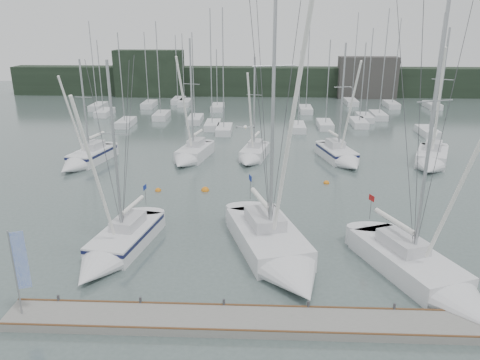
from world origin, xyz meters
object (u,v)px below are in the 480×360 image
Objects in this scene: sailboat_near_left at (114,249)px; sailboat_mid_d at (342,157)px; sailboat_mid_e at (431,161)px; sailboat_near_right at (434,281)px; sailboat_near_center at (280,255)px; sailboat_mid_b at (190,156)px; buoy_c at (158,191)px; sailboat_mid_a at (84,159)px; sailboat_mid_c at (252,156)px; dock_banner at (19,265)px; buoy_b at (326,183)px; buoy_a at (205,191)px.

sailboat_mid_d is (16.39, 19.67, 0.05)m from sailboat_near_left.
sailboat_mid_e is (8.14, -0.97, 0.04)m from sailboat_mid_d.
sailboat_mid_e is at bearing 49.79° from sailboat_near_right.
sailboat_near_center is 21.48m from sailboat_mid_b.
sailboat_near_center is at bearing -122.64° from sailboat_mid_d.
buoy_c is at bearing -166.38° from sailboat_mid_d.
sailboat_mid_a is at bearing -157.61° from sailboat_mid_b.
sailboat_mid_c is 2.50× the size of dock_banner.
sailboat_mid_a is at bearing -160.79° from sailboat_mid_c.
sailboat_mid_a is 24.78m from dock_banner.
dock_banner is at bearing -99.07° from sailboat_mid_c.
buoy_c is at bearing 111.76° from sailboat_near_center.
sailboat_near_right is 27.28m from sailboat_mid_b.
sailboat_mid_b reaches higher than sailboat_mid_c.
sailboat_mid_e is (14.87, 19.18, 0.00)m from sailboat_near_center.
sailboat_mid_a is 9.99m from sailboat_mid_b.
sailboat_near_left is at bearing -91.19° from buoy_c.
sailboat_near_left is 9.67m from sailboat_near_center.
buoy_b is at bearing 9.95° from buoy_c.
buoy_a is at bearing -160.25° from sailboat_mid_d.
sailboat_mid_e is at bearing 19.69° from buoy_a.
sailboat_mid_e is 20.66× the size of buoy_a.
sailboat_near_right is (17.44, -2.79, 0.04)m from sailboat_near_left.
sailboat_mid_a is at bearing 141.86° from buoy_c.
sailboat_mid_d is (8.70, -0.19, 0.05)m from sailboat_mid_c.
sailboat_near_right is 22.63m from sailboat_mid_e.
sailboat_near_right is 31.73× the size of buoy_b.
sailboat_mid_c is 0.88× the size of sailboat_mid_d.
sailboat_near_left is 21.29m from sailboat_mid_c.
buoy_a is 0.15× the size of dock_banner.
sailboat_mid_d is at bearing 69.68° from buoy_b.
sailboat_mid_d reaches higher than buoy_b.
sailboat_near_center is 24.27m from sailboat_mid_e.
sailboat_near_left is 18.69× the size of buoy_a.
sailboat_mid_d is at bearing 27.80° from buoy_c.
sailboat_mid_c is (-9.75, 22.65, -0.04)m from sailboat_near_right.
buoy_a is 1.27× the size of buoy_b.
buoy_b is at bearing 55.07° from sailboat_near_center.
sailboat_near_left reaches higher than buoy_b.
sailboat_mid_c is 11.48m from buoy_c.
sailboat_near_right is at bearing -13.40° from dock_banner.
sailboat_near_right is 22.15m from buoy_c.
sailboat_mid_a is 0.88× the size of sailboat_mid_d.
buoy_c is (0.23, 11.15, -0.53)m from sailboat_near_left.
sailboat_mid_d is 31.90m from dock_banner.
sailboat_mid_b is at bearing 80.32° from buoy_c.
sailboat_near_left reaches higher than buoy_a.
sailboat_near_center is 14.78m from buoy_b.
sailboat_mid_d is (24.59, 1.89, 0.00)m from sailboat_mid_a.
dock_banner is (6.00, -23.93, 2.32)m from sailboat_mid_a.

